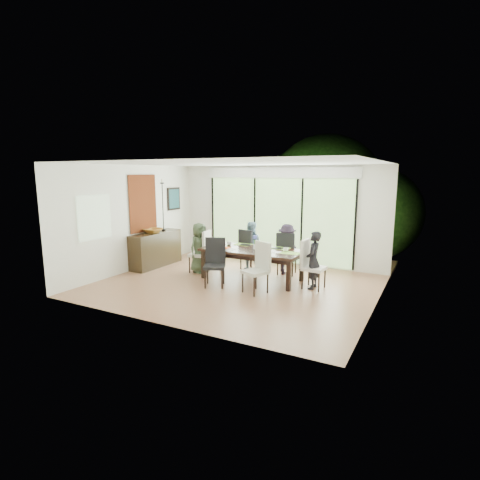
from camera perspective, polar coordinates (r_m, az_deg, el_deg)
The scene contains 62 objects.
floor at distance 8.47m, azimuth -0.80°, elevation -6.97°, with size 6.00×5.00×0.01m, color brown.
ceiling at distance 8.10m, azimuth -0.85°, elevation 11.68°, with size 6.00×5.00×0.01m, color white.
wall_back at distance 10.43m, azimuth 5.84°, elevation 3.83°, with size 6.00×0.02×2.70m, color white.
wall_front at distance 6.13m, azimuth -12.19°, elevation -0.80°, with size 6.00×0.02×2.70m, color beige.
wall_left at distance 9.97m, azimuth -16.19°, elevation 3.19°, with size 0.02×5.00×2.70m, color white.
wall_right at distance 7.24m, azimuth 20.55°, elevation 0.45°, with size 0.02×5.00×2.70m, color white.
glass_doors at distance 10.41m, azimuth 5.74°, elevation 2.99°, with size 4.20×0.02×2.30m, color #598C3F.
blinds_header at distance 10.32m, azimuth 5.85°, elevation 10.16°, with size 4.40×0.06×0.28m, color white.
mullion_a at distance 11.36m, azimuth -4.14°, elevation 3.61°, with size 0.05×0.04×2.30m, color black.
mullion_b at distance 10.68m, azimuth 2.24°, elevation 3.22°, with size 0.05×0.04×2.30m, color black.
mullion_c at distance 10.16m, azimuth 9.38°, elevation 2.73°, with size 0.05×0.04×2.30m, color black.
mullion_d at distance 9.81m, azimuth 17.15°, elevation 2.15°, with size 0.05×0.04×2.30m, color black.
side_window at distance 9.11m, azimuth -21.30°, elevation 3.22°, with size 0.02×0.90×1.00m, color #8CAD7F.
deck at distance 11.48m, azimuth 7.40°, elevation -2.71°, with size 6.00×1.80×0.10m, color brown.
rail_top at distance 12.11m, azimuth 8.80°, elevation 0.82°, with size 6.00×0.08×0.06m, color brown.
foliage_left at distance 13.59m, azimuth 3.10°, elevation 5.72°, with size 3.20×3.20×3.20m, color #14380F.
foliage_mid at distance 13.38m, azimuth 12.85°, elevation 6.95°, with size 4.00×4.00×4.00m, color #14380F.
foliage_right at distance 12.28m, azimuth 19.90°, elevation 3.80°, with size 2.80×2.80×2.80m, color #14380F.
foliage_far at distance 14.35m, azimuth 9.69°, elevation 6.54°, with size 3.60×3.60×3.60m, color #14380F.
table_top at distance 8.77m, azimuth 1.85°, elevation -1.59°, with size 2.35×1.08×0.06m, color black.
table_apron at distance 8.79m, azimuth 1.85°, elevation -2.15°, with size 2.16×0.88×0.10m, color black.
table_leg_fl at distance 9.01m, azimuth -5.56°, elevation -3.71°, with size 0.09×0.09×0.68m, color black.
table_leg_fr at distance 8.06m, azimuth 7.42°, elevation -5.42°, with size 0.09×0.09×0.68m, color black.
table_leg_bl at distance 9.72m, azimuth -2.77°, elevation -2.64°, with size 0.09×0.09×0.68m, color black.
table_leg_br at distance 8.84m, azimuth 9.39°, elevation -4.07°, with size 0.09×0.09×0.68m, color black.
chair_left_end at distance 9.54m, azimuth -6.27°, elevation -1.70°, with size 0.45×0.45×1.08m, color silver, non-canonical shape.
chair_right_end at distance 8.27m, azimuth 11.24°, elevation -3.68°, with size 0.45×0.45×1.08m, color white, non-canonical shape.
chair_far_left at distance 9.74m, azimuth 1.67°, elevation -1.40°, with size 0.45×0.45×1.08m, color black, non-canonical shape.
chair_far_right at distance 9.35m, azimuth 7.18°, elevation -1.96°, with size 0.45×0.45×1.08m, color black, non-canonical shape.
chair_near_left at distance 8.30m, azimuth -3.92°, elevation -3.46°, with size 0.45×0.45×1.08m, color black, non-canonical shape.
chair_near_right at distance 7.83m, azimuth 2.33°, elevation -4.28°, with size 0.45×0.45×1.08m, color beige, non-canonical shape.
person_left_end at distance 9.51m, azimuth -6.18°, elevation -1.16°, with size 0.59×0.37×1.26m, color #394930.
person_right_end at distance 8.26m, azimuth 11.12°, elevation -3.04°, with size 0.59×0.37×1.26m, color black.
person_far_left at distance 9.71m, azimuth 1.63°, elevation -0.88°, with size 0.59×0.37×1.26m, color #7192A4.
person_far_right at distance 9.32m, azimuth 7.15°, elevation -1.42°, with size 0.59×0.37×1.26m, color #251C2A.
placemat_left at distance 9.21m, azimuth -3.46°, elevation -0.82°, with size 0.43×0.31×0.01m, color #8CA139.
placemat_right at distance 8.40m, azimuth 7.69°, elevation -1.98°, with size 0.43×0.31×0.01m, color #82B540.
placemat_far_l at distance 9.31m, azimuth 0.45°, elevation -0.69°, with size 0.43×0.31×0.01m, color #8CC345.
placemat_far_r at distance 8.90m, azimuth 6.17°, elevation -1.25°, with size 0.43×0.31×0.01m, color #7DB641.
placemat_paper at distance 8.76m, azimuth -2.24°, elevation -1.39°, with size 0.43×0.31×0.01m, color white.
tablet_far_l at distance 9.22m, azimuth 0.86°, elevation -0.74°, with size 0.25×0.18×0.01m, color black.
tablet_far_r at distance 8.87m, azimuth 5.75°, elevation -1.23°, with size 0.24×0.17×0.01m, color black.
papers at distance 8.44m, azimuth 5.98°, elevation -1.89°, with size 0.29×0.22×0.00m, color white.
platter_base at distance 8.75m, azimuth -2.24°, elevation -1.30°, with size 0.25×0.25×0.02m, color white.
platter_snacks at distance 8.75m, azimuth -2.25°, elevation -1.18°, with size 0.20×0.20×0.01m, color #D45019.
vase at distance 8.77m, azimuth 2.29°, elevation -1.00°, with size 0.08×0.08×0.12m, color silver.
hyacinth_stems at distance 8.75m, azimuth 2.30°, elevation -0.24°, with size 0.04×0.04×0.16m, color #337226.
hyacinth_blooms at distance 8.74m, azimuth 2.30°, elevation 0.39°, with size 0.11×0.11×0.11m, color #4A56BA.
laptop at distance 9.07m, azimuth -3.25°, elevation -0.93°, with size 0.32×0.21×0.03m, color silver.
cup_a at distance 9.21m, azimuth -1.65°, elevation -0.54°, with size 0.12×0.12×0.09m, color white.
cup_b at distance 8.60m, azimuth 2.46°, elevation -1.32°, with size 0.10×0.10×0.09m, color white.
cup_c at distance 8.53m, azimuth 6.99°, elevation -1.47°, with size 0.12×0.12×0.09m, color white.
book at distance 8.70m, azimuth 3.48°, elevation -1.44°, with size 0.16×0.22×0.02m, color white.
sideboard at distance 10.37m, azimuth -12.68°, elevation -1.37°, with size 0.46×1.64×0.92m, color black.
bowl at distance 10.21m, azimuth -13.16°, elevation 1.39°, with size 0.49×0.49×0.12m, color #976020.
candlestick_base at distance 10.55m, azimuth -11.55°, elevation 1.52°, with size 0.10×0.10×0.04m, color black.
candlestick_shaft at distance 10.48m, azimuth -11.68°, elevation 5.01°, with size 0.02×0.02×1.28m, color black.
candlestick_pan at distance 10.44m, azimuth -11.80°, elevation 8.48°, with size 0.10×0.10×0.03m, color black.
candle at distance 10.44m, azimuth -11.82°, elevation 8.81°, with size 0.04×0.04×0.10m, color silver.
tapestry at distance 10.20m, azimuth -14.56°, elevation 5.39°, with size 0.02×1.00×1.50m, color #963815.
art_frame at distance 11.18m, azimuth -10.07°, elevation 6.21°, with size 0.03×0.55×0.65m, color black.
art_canvas at distance 11.17m, azimuth -9.99°, elevation 6.21°, with size 0.01×0.45×0.55m, color #174149.
Camera 1 is at (3.90, -7.10, 2.49)m, focal length 28.00 mm.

